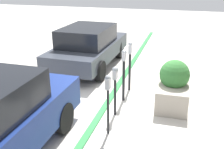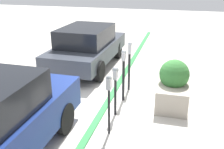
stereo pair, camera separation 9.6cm
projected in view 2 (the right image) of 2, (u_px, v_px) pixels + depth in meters
ground_plane at (109, 106)px, 7.06m from camera, size 40.00×40.00×0.00m
curb_strip at (106, 105)px, 7.07m from camera, size 19.00×0.16×0.04m
parking_meter_nearest at (109, 93)px, 5.51m from camera, size 0.15×0.12×1.39m
parking_meter_second at (115, 81)px, 6.30m from camera, size 0.18×0.15×1.28m
parking_meter_middle at (124, 68)px, 7.03m from camera, size 0.16×0.14×1.47m
parking_meter_fourth at (129, 60)px, 7.68m from camera, size 0.15×0.13×1.51m
planter_box at (173, 86)px, 6.96m from camera, size 1.48×0.81×1.27m
parked_car_middle at (87, 46)px, 9.73m from camera, size 4.30×1.95×1.54m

